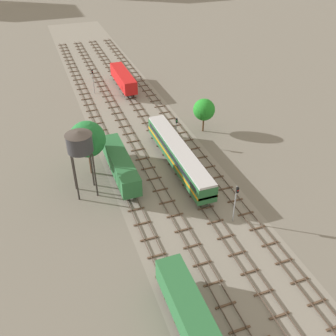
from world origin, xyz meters
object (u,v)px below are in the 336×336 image
water_tower (79,142)px  signal_post_mid (176,128)px  freight_boxcar_far_left_nearest (193,320)px  passenger_coach_centre_left_near (179,154)px  freight_boxcar_far_left_mid (120,164)px  freight_boxcar_centre_left_midfar (123,78)px  signal_post_nearest (236,200)px  signal_post_near (93,78)px

water_tower → signal_post_mid: water_tower is taller
freight_boxcar_far_left_nearest → passenger_coach_centre_left_near: 28.90m
freight_boxcar_far_left_mid → freight_boxcar_centre_left_midfar: same height
freight_boxcar_far_left_mid → signal_post_nearest: bearing=-52.3°
freight_boxcar_far_left_nearest → signal_post_nearest: 17.57m
freight_boxcar_far_left_nearest → signal_post_mid: signal_post_mid is taller
signal_post_nearest → freight_boxcar_centre_left_midfar: bearing=92.7°
freight_boxcar_far_left_mid → passenger_coach_centre_left_near: bearing=-4.4°
water_tower → passenger_coach_centre_left_near: bearing=4.7°
water_tower → signal_post_nearest: (17.22, -12.95, -4.80)m
freight_boxcar_far_left_mid → signal_post_near: (2.30, 33.38, 1.09)m
signal_post_near → freight_boxcar_far_left_mid: bearing=-93.9°
passenger_coach_centre_left_near → freight_boxcar_far_left_mid: bearing=175.6°
freight_boxcar_centre_left_midfar → signal_post_mid: (2.30, -27.64, 0.88)m
water_tower → freight_boxcar_centre_left_midfar: bearing=67.4°
freight_boxcar_centre_left_midfar → water_tower: size_ratio=1.37×
freight_boxcar_centre_left_midfar → water_tower: bearing=-112.6°
freight_boxcar_far_left_mid → water_tower: 8.52m
passenger_coach_centre_left_near → signal_post_mid: 7.41m
water_tower → signal_post_mid: bearing=25.6°
freight_boxcar_far_left_mid → signal_post_mid: 13.16m
freight_boxcar_far_left_nearest → freight_boxcar_far_left_mid: same height
freight_boxcar_far_left_nearest → signal_post_nearest: signal_post_nearest is taller
freight_boxcar_far_left_nearest → signal_post_near: size_ratio=2.50×
freight_boxcar_far_left_nearest → freight_boxcar_far_left_mid: 28.10m
signal_post_nearest → passenger_coach_centre_left_near: bearing=99.2°
signal_post_mid → freight_boxcar_far_left_mid: bearing=-151.4°
freight_boxcar_centre_left_midfar → water_tower: water_tower is taller
freight_boxcar_far_left_mid → signal_post_nearest: signal_post_nearest is taller
signal_post_near → freight_boxcar_centre_left_midfar: bearing=4.5°
passenger_coach_centre_left_near → freight_boxcar_far_left_mid: 9.25m
freight_boxcar_centre_left_midfar → signal_post_nearest: size_ratio=2.40×
passenger_coach_centre_left_near → freight_boxcar_centre_left_midfar: 34.64m
passenger_coach_centre_left_near → freight_boxcar_centre_left_midfar: passenger_coach_centre_left_near is taller
water_tower → signal_post_near: bearing=77.3°
freight_boxcar_centre_left_midfar → water_tower: (-14.92, -35.87, 6.03)m
signal_post_near → signal_post_mid: signal_post_near is taller
freight_boxcar_far_left_mid → water_tower: water_tower is taller
freight_boxcar_far_left_nearest → freight_boxcar_centre_left_midfar: bearing=81.5°
freight_boxcar_centre_left_midfar → signal_post_near: signal_post_near is taller
freight_boxcar_far_left_nearest → water_tower: water_tower is taller
freight_boxcar_far_left_mid → freight_boxcar_far_left_nearest: bearing=-90.0°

